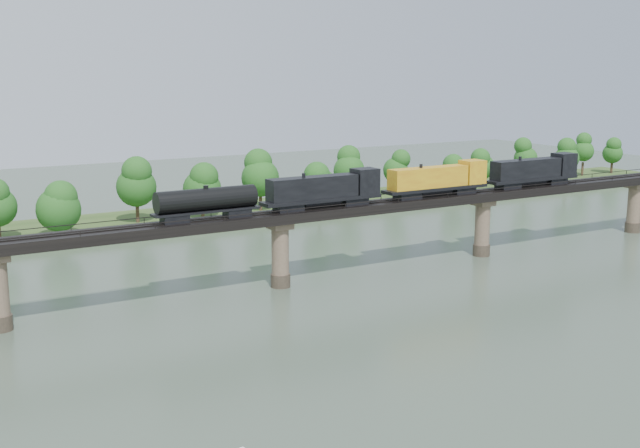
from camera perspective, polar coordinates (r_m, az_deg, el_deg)
ground at (r=97.58m, az=5.51°, el=-8.57°), size 400.00×400.00×0.00m
far_bank at (r=171.09m, az=-11.45°, el=0.16°), size 300.00×24.00×1.60m
bridge at (r=120.55m, az=-2.85°, el=-1.98°), size 236.00×30.00×11.50m
bridge_superstructure at (r=119.26m, az=-2.88°, el=0.99°), size 220.00×4.90×0.75m
far_treeline at (r=163.07m, az=-13.76°, el=2.38°), size 289.06×17.54×13.60m
freight_train at (r=130.51m, az=5.77°, el=2.88°), size 80.98×3.16×5.57m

